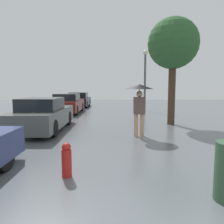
{
  "coord_description": "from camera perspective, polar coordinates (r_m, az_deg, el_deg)",
  "views": [
    {
      "loc": [
        -0.42,
        -1.66,
        1.67
      ],
      "look_at": [
        -0.38,
        5.78,
        0.85
      ],
      "focal_mm": 35.0,
      "sensor_mm": 36.0,
      "label": 1
    }
  ],
  "objects": [
    {
      "name": "parked_car_third",
      "position": [
        14.92,
        -11.52,
        2.07
      ],
      "size": [
        1.71,
        4.03,
        1.29
      ],
      "color": "maroon",
      "rests_on": "ground_plane"
    },
    {
      "name": "parked_car_farthest",
      "position": [
        19.75,
        -8.62,
        3.11
      ],
      "size": [
        1.74,
        4.02,
        1.29
      ],
      "color": "black",
      "rests_on": "ground_plane"
    },
    {
      "name": "fire_hydrant",
      "position": [
        4.28,
        -11.77,
        -12.15
      ],
      "size": [
        0.19,
        0.19,
        0.66
      ],
      "color": "#B21E19",
      "rests_on": "ground_plane"
    },
    {
      "name": "pedestrian",
      "position": [
        7.51,
        7.18,
        4.08
      ],
      "size": [
        0.95,
        0.95,
        1.8
      ],
      "color": "tan",
      "rests_on": "ground_plane"
    },
    {
      "name": "parked_car_second",
      "position": [
        9.03,
        -17.54,
        -0.8
      ],
      "size": [
        1.63,
        4.19,
        1.29
      ],
      "color": "#4C514C",
      "rests_on": "ground_plane"
    },
    {
      "name": "street_lamp",
      "position": [
        16.18,
        8.63,
        9.87
      ],
      "size": [
        0.34,
        0.34,
        4.36
      ],
      "color": "#515456",
      "rests_on": "ground_plane"
    },
    {
      "name": "tree",
      "position": [
        10.55,
        15.67,
        16.59
      ],
      "size": [
        2.27,
        2.27,
        4.79
      ],
      "color": "#473323",
      "rests_on": "ground_plane"
    }
  ]
}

